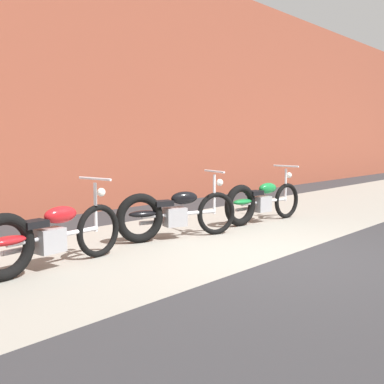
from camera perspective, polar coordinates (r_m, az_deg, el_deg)
The scene contains 6 objects.
ground_plane at distance 6.09m, azimuth 11.11°, elevation -7.87°, with size 80.00×80.00×0.00m, color #2D2D30.
sidewalk_slab at distance 7.13m, azimuth -1.07°, elevation -5.68°, with size 36.00×3.50×0.01m, color gray.
brick_building_wall at distance 9.76m, azimuth -16.45°, elevation 13.55°, with size 36.00×0.50×5.52m, color brown.
motorcycle_red at distance 5.54m, azimuth -17.79°, elevation -5.24°, with size 2.01×0.58×1.03m.
motorcycle_black at distance 6.97m, azimuth -2.69°, elevation -2.66°, with size 1.92×0.88×1.03m.
motorcycle_green at distance 8.48m, azimuth 8.24°, elevation -1.13°, with size 2.00×0.61×1.03m.
Camera 1 is at (-5.07, -3.04, 1.47)m, focal length 43.31 mm.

